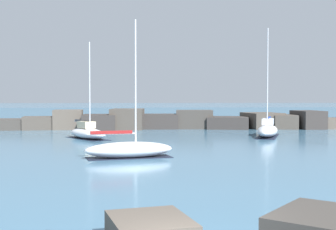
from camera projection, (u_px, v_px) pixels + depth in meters
open_sea_beyond at (141, 113)px, 117.90m from camera, size 400.00×116.00×0.01m
breakwater_jetty at (157, 121)px, 58.31m from camera, size 63.15×6.84×2.51m
sailboat_moored_0 at (129, 149)px, 30.58m from camera, size 6.09×3.13×9.02m
sailboat_moored_3 at (268, 130)px, 46.90m from camera, size 4.42×7.76×10.75m
sailboat_moored_4 at (88, 132)px, 44.50m from camera, size 4.97×6.32×9.13m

